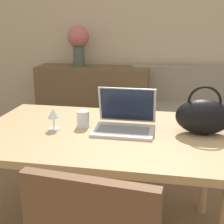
# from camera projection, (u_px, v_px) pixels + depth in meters

# --- Properties ---
(wall_back) EXTENTS (10.00, 0.06, 2.70)m
(wall_back) POSITION_uv_depth(u_px,v_px,m) (153.00, 19.00, 3.78)
(wall_back) COLOR beige
(wall_back) RESTS_ON ground_plane
(dining_table) EXTENTS (1.44, 0.93, 0.74)m
(dining_table) POSITION_uv_depth(u_px,v_px,m) (101.00, 143.00, 1.84)
(dining_table) COLOR tan
(dining_table) RESTS_ON ground_plane
(couch) EXTENTS (1.88, 0.91, 0.82)m
(couch) POSITION_uv_depth(u_px,v_px,m) (212.00, 119.00, 3.49)
(couch) COLOR gray
(couch) RESTS_ON ground_plane
(sideboard) EXTENTS (1.37, 0.40, 0.80)m
(sideboard) POSITION_uv_depth(u_px,v_px,m) (93.00, 99.00, 3.89)
(sideboard) COLOR brown
(sideboard) RESTS_ON ground_plane
(laptop) EXTENTS (0.35, 0.29, 0.24)m
(laptop) POSITION_uv_depth(u_px,v_px,m) (125.00, 118.00, 1.84)
(laptop) COLOR silver
(laptop) RESTS_ON dining_table
(drinking_glass) EXTENTS (0.08, 0.08, 0.10)m
(drinking_glass) POSITION_uv_depth(u_px,v_px,m) (83.00, 119.00, 1.88)
(drinking_glass) COLOR silver
(drinking_glass) RESTS_ON dining_table
(wine_glass) EXTENTS (0.07, 0.07, 0.13)m
(wine_glass) POSITION_uv_depth(u_px,v_px,m) (53.00, 115.00, 1.82)
(wine_glass) COLOR silver
(wine_glass) RESTS_ON dining_table
(handbag) EXTENTS (0.31, 0.17, 0.28)m
(handbag) POSITION_uv_depth(u_px,v_px,m) (203.00, 116.00, 1.75)
(handbag) COLOR black
(handbag) RESTS_ON dining_table
(flower_vase) EXTENTS (0.26, 0.26, 0.48)m
(flower_vase) POSITION_uv_depth(u_px,v_px,m) (78.00, 41.00, 3.76)
(flower_vase) COLOR #47564C
(flower_vase) RESTS_ON sideboard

